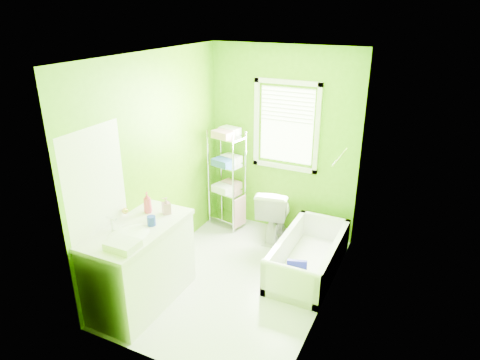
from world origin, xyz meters
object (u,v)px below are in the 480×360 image
at_px(bathtub, 307,261).
at_px(wire_shelf_unit, 228,169).
at_px(toilet, 275,212).
at_px(vanity, 140,263).

distance_m(bathtub, wire_shelf_unit, 1.74).
height_order(toilet, wire_shelf_unit, wire_shelf_unit).
bearing_deg(vanity, wire_shelf_unit, 89.19).
xyz_separation_m(bathtub, wire_shelf_unit, (-1.43, 0.67, 0.74)).
height_order(toilet, vanity, vanity).
relative_size(toilet, vanity, 0.62).
bearing_deg(toilet, wire_shelf_unit, -13.39).
bearing_deg(toilet, bathtub, 127.14).
height_order(bathtub, vanity, vanity).
distance_m(bathtub, vanity, 2.00).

